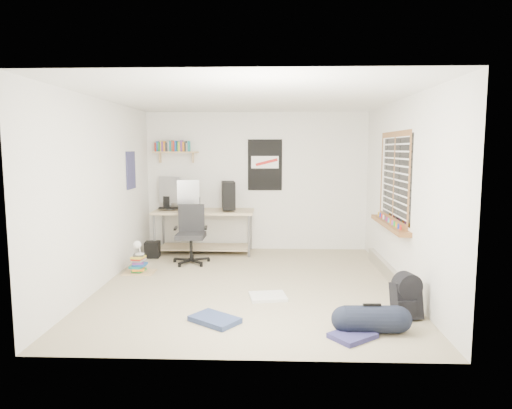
{
  "coord_description": "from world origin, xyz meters",
  "views": [
    {
      "loc": [
        0.29,
        -6.04,
        1.84
      ],
      "look_at": [
        0.06,
        0.37,
        1.06
      ],
      "focal_mm": 32.0,
      "sensor_mm": 36.0,
      "label": 1
    }
  ],
  "objects_px": {
    "office_chair": "(191,233)",
    "duffel_bag": "(371,319)",
    "backpack": "(406,300)",
    "book_stack": "(139,263)",
    "desk": "(204,232)"
  },
  "relations": [
    {
      "from": "desk",
      "to": "office_chair",
      "type": "xyz_separation_m",
      "value": [
        -0.1,
        -0.77,
        0.12
      ]
    },
    {
      "from": "desk",
      "to": "duffel_bag",
      "type": "bearing_deg",
      "value": -68.72
    },
    {
      "from": "office_chair",
      "to": "book_stack",
      "type": "bearing_deg",
      "value": -144.97
    },
    {
      "from": "office_chair",
      "to": "backpack",
      "type": "bearing_deg",
      "value": -46.24
    },
    {
      "from": "office_chair",
      "to": "backpack",
      "type": "xyz_separation_m",
      "value": [
        2.77,
        -2.32,
        -0.29
      ]
    },
    {
      "from": "office_chair",
      "to": "duffel_bag",
      "type": "xyz_separation_m",
      "value": [
        2.31,
        -2.73,
        -0.35
      ]
    },
    {
      "from": "office_chair",
      "to": "duffel_bag",
      "type": "height_order",
      "value": "office_chair"
    },
    {
      "from": "office_chair",
      "to": "book_stack",
      "type": "relative_size",
      "value": 2.41
    },
    {
      "from": "book_stack",
      "to": "duffel_bag",
      "type": "bearing_deg",
      "value": -35.48
    },
    {
      "from": "desk",
      "to": "book_stack",
      "type": "height_order",
      "value": "desk"
    },
    {
      "from": "book_stack",
      "to": "desk",
      "type": "bearing_deg",
      "value": 60.34
    },
    {
      "from": "desk",
      "to": "backpack",
      "type": "relative_size",
      "value": 4.37
    },
    {
      "from": "backpack",
      "to": "desk",
      "type": "bearing_deg",
      "value": 117.21
    },
    {
      "from": "book_stack",
      "to": "office_chair",
      "type": "bearing_deg",
      "value": 41.35
    },
    {
      "from": "duffel_bag",
      "to": "book_stack",
      "type": "relative_size",
      "value": 1.38
    }
  ]
}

